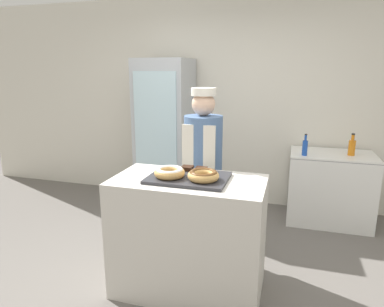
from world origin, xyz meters
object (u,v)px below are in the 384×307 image
(serving_tray, at_px, (188,178))
(beverage_fridge, at_px, (165,134))
(bottle_orange, at_px, (352,147))
(chest_freezer, at_px, (330,187))
(donut_light_glaze, at_px, (170,172))
(bottle_blue, at_px, (305,147))
(donut_chocolate_glaze, at_px, (203,175))
(brownie_back_left, at_px, (187,168))
(baker_person, at_px, (203,171))
(brownie_back_right, at_px, (201,169))

(serving_tray, distance_m, beverage_fridge, 1.94)
(serving_tray, xyz_separation_m, bottle_orange, (1.40, 1.72, -0.04))
(chest_freezer, bearing_deg, donut_light_glaze, -126.70)
(donut_light_glaze, relative_size, bottle_blue, 0.96)
(donut_chocolate_glaze, height_order, bottle_blue, bottle_blue)
(chest_freezer, bearing_deg, beverage_fridge, -179.82)
(chest_freezer, bearing_deg, brownie_back_left, -128.55)
(brownie_back_left, height_order, baker_person, baker_person)
(serving_tray, relative_size, chest_freezer, 0.64)
(beverage_fridge, xyz_separation_m, chest_freezer, (2.06, 0.01, -0.54))
(brownie_back_right, distance_m, beverage_fridge, 1.83)
(brownie_back_left, relative_size, brownie_back_right, 1.00)
(brownie_back_right, bearing_deg, beverage_fridge, 119.88)
(serving_tray, distance_m, baker_person, 0.59)
(donut_light_glaze, height_order, bottle_orange, bottle_orange)
(bottle_blue, bearing_deg, brownie_back_left, -124.03)
(baker_person, height_order, chest_freezer, baker_person)
(chest_freezer, relative_size, bottle_blue, 3.81)
(baker_person, distance_m, bottle_orange, 1.83)
(brownie_back_right, xyz_separation_m, beverage_fridge, (-0.91, 1.58, -0.04))
(brownie_back_left, height_order, bottle_blue, bottle_blue)
(beverage_fridge, bearing_deg, brownie_back_left, -63.36)
(donut_chocolate_glaze, bearing_deg, brownie_back_right, 109.57)
(donut_chocolate_glaze, bearing_deg, bottle_orange, 54.49)
(serving_tray, height_order, chest_freezer, serving_tray)
(beverage_fridge, bearing_deg, chest_freezer, 0.18)
(brownie_back_left, xyz_separation_m, chest_freezer, (1.27, 1.59, -0.58))
(donut_light_glaze, bearing_deg, donut_chocolate_glaze, 0.00)
(donut_chocolate_glaze, relative_size, chest_freezer, 0.25)
(bottle_blue, bearing_deg, serving_tray, -119.68)
(beverage_fridge, bearing_deg, brownie_back_right, -60.12)
(brownie_back_left, height_order, beverage_fridge, beverage_fridge)
(donut_light_glaze, bearing_deg, bottle_blue, 57.64)
(donut_light_glaze, relative_size, donut_chocolate_glaze, 1.00)
(brownie_back_right, xyz_separation_m, bottle_blue, (0.83, 1.40, -0.07))
(baker_person, bearing_deg, bottle_blue, 46.59)
(donut_light_glaze, height_order, donut_chocolate_glaze, same)
(donut_chocolate_glaze, relative_size, baker_person, 0.15)
(bottle_blue, height_order, bottle_orange, bottle_orange)
(baker_person, xyz_separation_m, bottle_orange, (1.43, 1.14, 0.07))
(serving_tray, xyz_separation_m, donut_light_glaze, (-0.13, -0.05, 0.05))
(baker_person, height_order, beverage_fridge, beverage_fridge)
(brownie_back_right, relative_size, beverage_fridge, 0.05)
(beverage_fridge, height_order, bottle_blue, beverage_fridge)
(serving_tray, bearing_deg, beverage_fridge, 116.07)
(beverage_fridge, relative_size, chest_freezer, 2.04)
(beverage_fridge, relative_size, bottle_orange, 7.64)
(donut_chocolate_glaze, xyz_separation_m, chest_freezer, (1.08, 1.80, -0.60))
(donut_chocolate_glaze, height_order, chest_freezer, donut_chocolate_glaze)
(serving_tray, xyz_separation_m, chest_freezer, (1.21, 1.75, -0.55))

